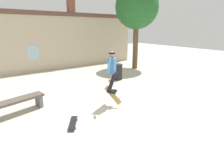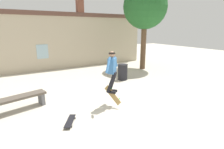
# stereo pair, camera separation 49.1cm
# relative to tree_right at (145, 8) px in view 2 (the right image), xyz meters

# --- Properties ---
(ground_plane) EXTENTS (40.00, 40.00, 0.00)m
(ground_plane) POSITION_rel_tree_right_xyz_m (-4.49, -4.63, -3.99)
(ground_plane) COLOR beige
(building_backdrop) EXTENTS (12.91, 0.52, 4.80)m
(building_backdrop) POSITION_rel_tree_right_xyz_m (-4.48, 2.95, -2.05)
(building_backdrop) COLOR #B7A88E
(building_backdrop) RESTS_ON ground_plane
(tree_right) EXTENTS (2.79, 2.79, 5.43)m
(tree_right) POSITION_rel_tree_right_xyz_m (0.00, 0.00, 0.00)
(tree_right) COLOR brown
(tree_right) RESTS_ON ground_plane
(park_bench) EXTENTS (1.81, 0.83, 0.51)m
(park_bench) POSITION_rel_tree_right_xyz_m (-7.75, -2.81, -3.62)
(park_bench) COLOR brown
(park_bench) RESTS_ON ground_plane
(trash_bin) EXTENTS (0.56, 0.56, 0.85)m
(trash_bin) POSITION_rel_tree_right_xyz_m (-2.66, -1.51, -3.55)
(trash_bin) COLOR black
(trash_bin) RESTS_ON ground_plane
(skater) EXTENTS (0.93, 0.82, 1.46)m
(skater) POSITION_rel_tree_right_xyz_m (-4.84, -4.08, -2.60)
(skater) COLOR teal
(skateboard_flipping) EXTENTS (0.34, 0.66, 0.65)m
(skateboard_flipping) POSITION_rel_tree_right_xyz_m (-4.86, -4.15, -3.57)
(skateboard_flipping) COLOR #AD894C
(skateboard_resting) EXTENTS (0.55, 0.76, 0.08)m
(skateboard_resting) POSITION_rel_tree_right_xyz_m (-6.53, -4.49, -3.92)
(skateboard_resting) COLOR black
(skateboard_resting) RESTS_ON ground_plane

